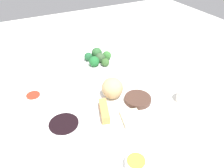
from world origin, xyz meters
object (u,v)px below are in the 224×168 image
sauce_ramekin_hot_mustard (136,164)px  teacup (186,96)px  main_plate (121,109)px  soy_sauce_bowl (64,128)px  sauce_ramekin_sweet_and_sour (34,98)px  broccoli_plate (99,63)px

sauce_ramekin_hot_mustard → teacup: 0.35m
main_plate → soy_sauce_bowl: bearing=90.7°
sauce_ramekin_sweet_and_sour → broccoli_plate: bearing=-67.1°
broccoli_plate → teacup: 0.43m
main_plate → sauce_ramekin_sweet_and_sour: sauce_ramekin_sweet_and_sour is taller
main_plate → broccoli_plate: size_ratio=1.30×
broccoli_plate → main_plate: bearing=169.4°
broccoli_plate → sauce_ramekin_hot_mustard: size_ratio=3.39×
main_plate → sauce_ramekin_sweet_and_sour: size_ratio=4.41×
main_plate → teacup: (-0.06, -0.24, 0.01)m
sauce_ramekin_hot_mustard → sauce_ramekin_sweet_and_sour: size_ratio=1.00×
broccoli_plate → sauce_ramekin_sweet_and_sour: sauce_ramekin_sweet_and_sour is taller
broccoli_plate → sauce_ramekin_hot_mustard: (-0.55, 0.14, 0.01)m
teacup → sauce_ramekin_sweet_and_sour: bearing=63.1°
broccoli_plate → sauce_ramekin_sweet_and_sour: 0.36m
main_plate → broccoli_plate: main_plate is taller
sauce_ramekin_hot_mustard → broccoli_plate: bearing=-14.0°
broccoli_plate → teacup: size_ratio=3.19×
broccoli_plate → sauce_ramekin_sweet_and_sour: size_ratio=3.39×
main_plate → sauce_ramekin_sweet_and_sour: 0.33m
soy_sauce_bowl → sauce_ramekin_sweet_and_sour: soy_sauce_bowl is taller
broccoli_plate → soy_sauce_bowl: size_ratio=1.80×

